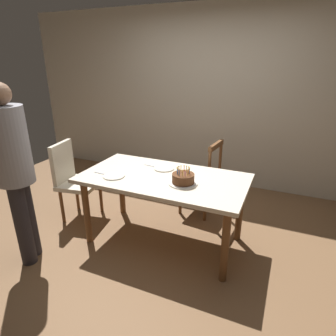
% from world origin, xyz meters
% --- Properties ---
extents(ground, '(6.40, 6.40, 0.00)m').
position_xyz_m(ground, '(0.00, 0.00, 0.00)').
color(ground, brown).
extents(back_wall, '(6.40, 0.10, 2.60)m').
position_xyz_m(back_wall, '(0.00, 1.85, 1.30)').
color(back_wall, beige).
rests_on(back_wall, ground).
extents(dining_table, '(1.67, 0.88, 0.76)m').
position_xyz_m(dining_table, '(0.00, 0.00, 0.66)').
color(dining_table, beige).
rests_on(dining_table, ground).
extents(birthday_cake, '(0.28, 0.28, 0.17)m').
position_xyz_m(birthday_cake, '(0.24, -0.09, 0.80)').
color(birthday_cake, silver).
rests_on(birthday_cake, dining_table).
extents(plate_near_celebrant, '(0.22, 0.22, 0.01)m').
position_xyz_m(plate_near_celebrant, '(-0.46, -0.20, 0.76)').
color(plate_near_celebrant, silver).
rests_on(plate_near_celebrant, dining_table).
extents(plate_far_side, '(0.22, 0.22, 0.01)m').
position_xyz_m(plate_far_side, '(-0.08, 0.20, 0.76)').
color(plate_far_side, silver).
rests_on(plate_far_side, dining_table).
extents(fork_near_celebrant, '(0.18, 0.03, 0.01)m').
position_xyz_m(fork_near_celebrant, '(-0.62, -0.19, 0.76)').
color(fork_near_celebrant, silver).
rests_on(fork_near_celebrant, dining_table).
extents(fork_far_side, '(0.18, 0.04, 0.01)m').
position_xyz_m(fork_far_side, '(-0.24, 0.22, 0.76)').
color(fork_far_side, silver).
rests_on(fork_far_side, dining_table).
extents(chair_spindle_back, '(0.48, 0.48, 0.95)m').
position_xyz_m(chair_spindle_back, '(0.17, 0.76, 0.46)').
color(chair_spindle_back, brown).
rests_on(chair_spindle_back, ground).
extents(chair_upholstered, '(0.51, 0.51, 0.95)m').
position_xyz_m(chair_upholstered, '(-1.22, 0.03, 0.53)').
color(chair_upholstered, beige).
rests_on(chair_upholstered, ground).
extents(person_celebrant, '(0.32, 0.32, 1.70)m').
position_xyz_m(person_celebrant, '(-1.09, -0.80, 0.97)').
color(person_celebrant, '#262328').
rests_on(person_celebrant, ground).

